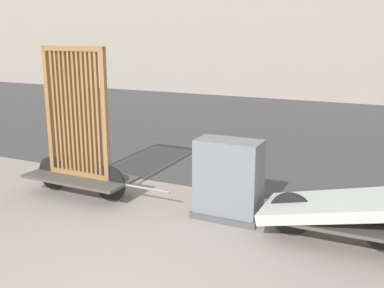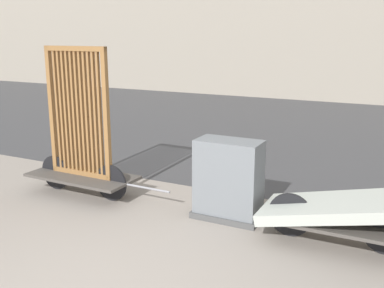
% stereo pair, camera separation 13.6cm
% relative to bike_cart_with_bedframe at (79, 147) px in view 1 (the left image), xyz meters
% --- Properties ---
extents(road_strip, '(56.00, 10.36, 0.01)m').
position_rel_bike_cart_with_bedframe_xyz_m(road_strip, '(1.84, 6.23, -0.74)').
color(road_strip, '#424244').
rests_on(road_strip, ground_plane).
extents(bike_cart_with_bedframe, '(2.35, 0.78, 2.20)m').
position_rel_bike_cart_with_bedframe_xyz_m(bike_cart_with_bedframe, '(0.00, 0.00, 0.00)').
color(bike_cart_with_bedframe, '#4C4742').
rests_on(bike_cart_with_bedframe, ground_plane).
extents(bike_cart_with_mattress, '(2.39, 0.85, 0.71)m').
position_rel_bike_cart_with_bedframe_xyz_m(bike_cart_with_mattress, '(3.70, 0.00, -0.33)').
color(bike_cart_with_mattress, '#4C4742').
rests_on(bike_cart_with_mattress, ground_plane).
extents(utility_cabinet, '(0.90, 0.50, 1.05)m').
position_rel_bike_cart_with_bedframe_xyz_m(utility_cabinet, '(2.29, 0.16, -0.26)').
color(utility_cabinet, '#4C4C4C').
rests_on(utility_cabinet, ground_plane).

